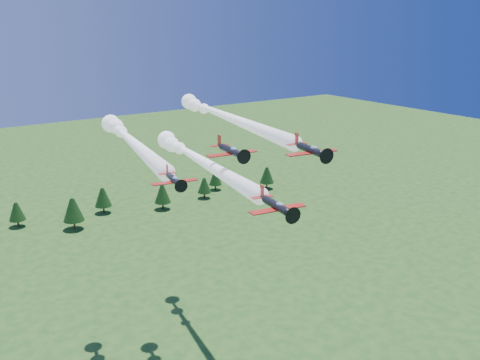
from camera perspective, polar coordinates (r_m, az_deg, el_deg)
plane_lead at (r=96.22m, az=-4.60°, el=2.36°), size 12.54×51.49×3.70m
plane_left at (r=98.74m, az=-11.73°, el=4.30°), size 13.37×48.50×3.70m
plane_right at (r=111.23m, az=-1.75°, el=6.93°), size 15.41×61.20×3.70m
plane_slot at (r=85.63m, az=-0.98°, el=3.13°), size 8.55×9.28×2.99m
treeline at (r=183.52m, az=-23.33°, el=-3.73°), size 168.51×19.15×11.29m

